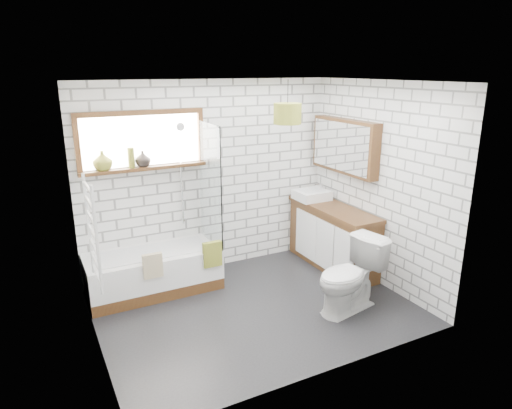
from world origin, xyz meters
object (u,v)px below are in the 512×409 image
basin (312,195)px  pendant (287,114)px  vanity (333,237)px  toilet (350,276)px  bathtub (154,271)px

basin → pendant: (-0.63, -0.33, 1.18)m
vanity → pendant: 1.81m
vanity → basin: basin is taller
vanity → toilet: bearing=-117.2°
vanity → toilet: vanity is taller
bathtub → toilet: (1.82, -1.46, 0.16)m
bathtub → vanity: size_ratio=1.05×
vanity → basin: 0.67m
bathtub → basin: 2.40m
bathtub → pendant: (1.68, -0.30, 1.85)m
vanity → pendant: bearing=170.8°
bathtub → toilet: bearing=-38.7°
bathtub → basin: bearing=0.8°
basin → pendant: size_ratio=1.32×
basin → toilet: basin is taller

